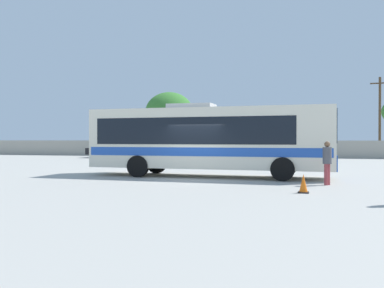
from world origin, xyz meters
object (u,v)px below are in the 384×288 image
coach_bus_cream_blue (206,138)px  utility_pole_near (380,116)px  attendant_by_bus_door (327,160)px  traffic_cone_on_apron (303,184)px  parked_car_second_silver (167,150)px  parked_car_third_dark_blue (241,151)px  roadside_tree_midleft (230,122)px  parked_car_leftmost_black (108,150)px  roadside_tree_left (169,113)px

coach_bus_cream_blue → utility_pole_near: size_ratio=1.46×
attendant_by_bus_door → utility_pole_near: (6.51, 27.34, 3.21)m
utility_pole_near → traffic_cone_on_apron: (-7.43, -30.10, -3.88)m
parked_car_second_silver → utility_pole_near: utility_pole_near is taller
coach_bus_cream_blue → parked_car_second_silver: bearing=114.0°
coach_bus_cream_blue → parked_car_third_dark_blue: size_ratio=2.51×
parked_car_second_silver → roadside_tree_midleft: roadside_tree_midleft is taller
attendant_by_bus_door → parked_car_third_dark_blue: 21.96m
attendant_by_bus_door → roadside_tree_midleft: (-9.16, 31.08, 2.84)m
attendant_by_bus_door → parked_car_third_dark_blue: attendant_by_bus_door is taller
parked_car_leftmost_black → attendant_by_bus_door: bearing=-46.1°
parked_car_third_dark_blue → attendant_by_bus_door: bearing=-72.9°
attendant_by_bus_door → roadside_tree_left: size_ratio=0.24×
parked_car_leftmost_black → roadside_tree_left: roadside_tree_left is taller
coach_bus_cream_blue → parked_car_third_dark_blue: bearing=93.1°
attendant_by_bus_door → parked_car_third_dark_blue: bearing=107.1°
coach_bus_cream_blue → roadside_tree_midleft: bearing=97.3°
roadside_tree_midleft → parked_car_third_dark_blue: bearing=-75.0°
coach_bus_cream_blue → traffic_cone_on_apron: 7.06m
parked_car_second_silver → utility_pole_near: 21.43m
roadside_tree_left → parked_car_second_silver: bearing=-73.7°
parked_car_third_dark_blue → parked_car_second_silver: bearing=-176.1°
parked_car_third_dark_blue → roadside_tree_midleft: bearing=105.0°
coach_bus_cream_blue → parked_car_second_silver: 19.84m
parked_car_second_silver → parked_car_third_dark_blue: (7.06, 0.48, -0.00)m
parked_car_leftmost_black → roadside_tree_left: size_ratio=0.56×
utility_pole_near → roadside_tree_left: 22.52m
parked_car_third_dark_blue → utility_pole_near: size_ratio=0.58×
attendant_by_bus_door → traffic_cone_on_apron: bearing=-108.3°
attendant_by_bus_door → parked_car_leftmost_black: 28.31m
attendant_by_bus_door → parked_car_second_silver: attendant_by_bus_door is taller
parked_car_leftmost_black → traffic_cone_on_apron: (18.72, -23.16, -0.48)m
attendant_by_bus_door → utility_pole_near: 28.29m
parked_car_leftmost_black → roadside_tree_midleft: (10.48, 10.68, 3.03)m
coach_bus_cream_blue → attendant_by_bus_door: size_ratio=6.76×
attendant_by_bus_door → roadside_tree_midleft: bearing=106.4°
parked_car_leftmost_black → roadside_tree_left: 10.10m
parked_car_second_silver → roadside_tree_left: size_ratio=0.62×
parked_car_second_silver → traffic_cone_on_apron: parked_car_second_silver is taller
parked_car_leftmost_black → utility_pole_near: size_ratio=0.51×
traffic_cone_on_apron → roadside_tree_left: bearing=115.4°
parked_car_second_silver → parked_car_third_dark_blue: bearing=3.9°
roadside_tree_left → roadside_tree_midleft: 7.24m
attendant_by_bus_door → utility_pole_near: size_ratio=0.22×
parked_car_leftmost_black → parked_car_third_dark_blue: 13.20m
coach_bus_cream_blue → attendant_by_bus_door: 6.04m
attendant_by_bus_door → parked_car_second_silver: bearing=123.4°
parked_car_second_silver → coach_bus_cream_blue: bearing=-66.0°
parked_car_leftmost_black → utility_pole_near: (26.15, 6.94, 3.39)m
roadside_tree_midleft → parked_car_second_silver: bearing=-112.4°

